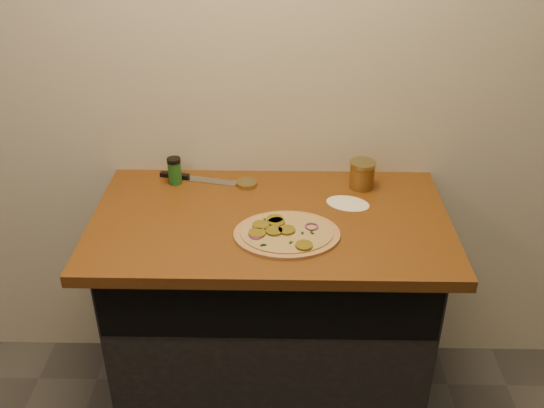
{
  "coord_description": "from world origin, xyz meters",
  "views": [
    {
      "loc": [
        0.04,
        -0.31,
        1.96
      ],
      "look_at": [
        0.01,
        1.41,
        0.95
      ],
      "focal_mm": 40.0,
      "sensor_mm": 36.0,
      "label": 1
    }
  ],
  "objects_px": {
    "salsa_jar": "(362,174)",
    "spice_shaker": "(175,171)",
    "pizza": "(286,233)",
    "chefs_knife": "(191,178)"
  },
  "relations": [
    {
      "from": "chefs_knife",
      "to": "salsa_jar",
      "type": "xyz_separation_m",
      "value": [
        0.63,
        -0.05,
        0.05
      ]
    },
    {
      "from": "spice_shaker",
      "to": "pizza",
      "type": "bearing_deg",
      "value": -40.31
    },
    {
      "from": "chefs_knife",
      "to": "spice_shaker",
      "type": "bearing_deg",
      "value": -150.79
    },
    {
      "from": "pizza",
      "to": "salsa_jar",
      "type": "xyz_separation_m",
      "value": [
        0.28,
        0.33,
        0.04
      ]
    },
    {
      "from": "chefs_knife",
      "to": "spice_shaker",
      "type": "relative_size",
      "value": 2.94
    },
    {
      "from": "salsa_jar",
      "to": "spice_shaker",
      "type": "relative_size",
      "value": 1.01
    },
    {
      "from": "pizza",
      "to": "salsa_jar",
      "type": "relative_size",
      "value": 3.41
    },
    {
      "from": "salsa_jar",
      "to": "spice_shaker",
      "type": "height_order",
      "value": "same"
    },
    {
      "from": "pizza",
      "to": "salsa_jar",
      "type": "bearing_deg",
      "value": 50.0
    },
    {
      "from": "salsa_jar",
      "to": "spice_shaker",
      "type": "bearing_deg",
      "value": 178.62
    }
  ]
}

